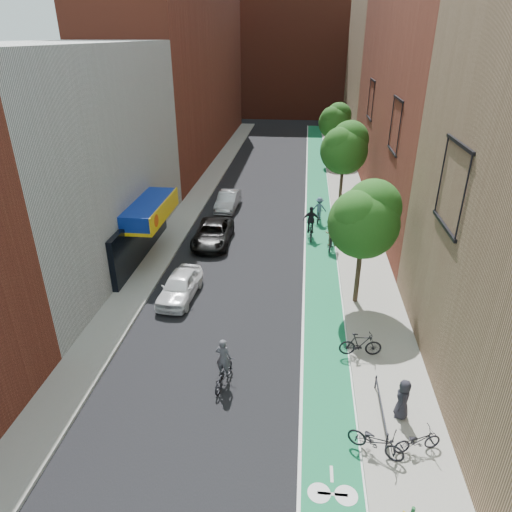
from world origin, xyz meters
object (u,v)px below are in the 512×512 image
(parked_car_black, at_px, (213,233))
(cyclist_lane_far, at_px, (319,211))
(cyclist_lane_mid, at_px, (311,227))
(parked_car_silver, at_px, (228,201))
(cyclist_lead, at_px, (223,370))
(parked_car_white, at_px, (180,286))
(pedestrian, at_px, (403,399))
(cyclist_lane_near, at_px, (331,239))

(parked_car_black, relative_size, cyclist_lane_far, 2.57)
(parked_car_black, bearing_deg, cyclist_lane_mid, 12.21)
(parked_car_silver, height_order, cyclist_lead, cyclist_lead)
(parked_car_white, height_order, parked_car_black, parked_car_black)
(cyclist_lead, bearing_deg, parked_car_silver, -70.68)
(parked_car_silver, xyz_separation_m, cyclist_lane_mid, (6.41, -5.04, 0.15))
(parked_car_white, relative_size, pedestrian, 2.58)
(cyclist_lane_near, height_order, pedestrian, cyclist_lane_near)
(parked_car_white, relative_size, parked_car_black, 0.81)
(cyclist_lane_mid, height_order, pedestrian, cyclist_lane_mid)
(parked_car_white, height_order, cyclist_lead, cyclist_lead)
(cyclist_lead, xyz_separation_m, cyclist_lane_near, (4.65, 12.78, 0.14))
(cyclist_lane_near, bearing_deg, cyclist_lead, 79.61)
(parked_car_black, height_order, cyclist_lane_near, cyclist_lane_near)
(parked_car_silver, distance_m, cyclist_lane_mid, 8.16)
(cyclist_lead, bearing_deg, cyclist_lane_mid, -92.45)
(cyclist_lane_near, distance_m, cyclist_lane_mid, 2.24)
(cyclist_lane_near, xyz_separation_m, cyclist_lane_mid, (-1.26, 1.85, 0.02))
(parked_car_silver, relative_size, pedestrian, 2.67)
(cyclist_lane_far, bearing_deg, cyclist_lane_near, 108.77)
(parked_car_silver, distance_m, cyclist_lead, 19.90)
(parked_car_white, bearing_deg, pedestrian, -32.84)
(parked_car_black, bearing_deg, pedestrian, -57.32)
(cyclist_lane_mid, relative_size, pedestrian, 1.42)
(cyclist_lane_near, relative_size, pedestrian, 1.25)
(cyclist_lane_near, height_order, cyclist_lane_mid, cyclist_lane_mid)
(parked_car_black, relative_size, cyclist_lead, 2.42)
(parked_car_silver, xyz_separation_m, pedestrian, (9.57, -20.82, 0.24))
(parked_car_silver, bearing_deg, cyclist_lane_far, -15.18)
(cyclist_lane_mid, distance_m, cyclist_lane_far, 2.93)
(parked_car_silver, height_order, cyclist_lane_mid, cyclist_lane_mid)
(parked_car_black, xyz_separation_m, cyclist_lane_far, (6.95, 4.35, 0.19))
(parked_car_silver, xyz_separation_m, cyclist_lane_near, (7.67, -6.89, 0.14))
(parked_car_white, relative_size, cyclist_lead, 1.97)
(parked_car_white, distance_m, pedestrian, 12.31)
(parked_car_silver, distance_m, cyclist_lane_far, 7.34)
(cyclist_lead, distance_m, cyclist_lane_near, 13.60)
(cyclist_lane_far, bearing_deg, pedestrian, 108.65)
(cyclist_lane_mid, distance_m, pedestrian, 16.10)
(cyclist_lane_far, bearing_deg, parked_car_black, 42.86)
(parked_car_silver, height_order, cyclist_lane_far, cyclist_lane_far)
(cyclist_lane_mid, bearing_deg, cyclist_lane_near, 123.02)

